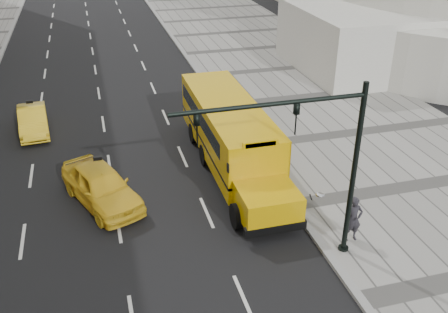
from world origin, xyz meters
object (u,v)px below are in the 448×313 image
object	(u,v)px
traffic_signal	(316,156)
school_bus	(230,130)
pedestrian	(353,219)
taxi_far	(33,120)
taxi_near	(101,186)

from	to	relation	value
traffic_signal	school_bus	bearing A→B (deg)	95.36
pedestrian	taxi_far	bearing A→B (deg)	136.61
taxi_near	traffic_signal	distance (m)	9.29
school_bus	taxi_near	distance (m)	6.30
taxi_far	traffic_signal	xyz separation A→B (m)	(9.78, -13.63, 3.42)
school_bus	taxi_far	distance (m)	11.09
pedestrian	taxi_near	bearing A→B (deg)	154.14
pedestrian	traffic_signal	world-z (taller)	traffic_signal
pedestrian	traffic_signal	distance (m)	3.66
school_bus	pedestrian	size ratio (longest dim) A/B	6.57
taxi_far	traffic_signal	distance (m)	17.13
school_bus	pedestrian	world-z (taller)	school_bus
school_bus	taxi_near	world-z (taller)	school_bus
taxi_far	pedestrian	world-z (taller)	pedestrian
school_bus	pedestrian	bearing A→B (deg)	-69.09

